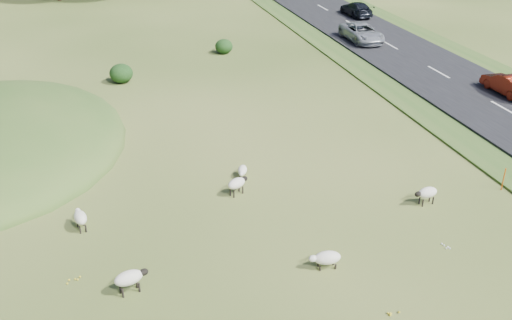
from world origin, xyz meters
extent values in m
plane|color=#2E4816|center=(0.00, 20.00, 0.00)|extent=(160.00, 160.00, 0.00)
cube|color=black|center=(20.00, 30.00, 0.12)|extent=(8.00, 150.00, 0.25)
ellipsoid|color=black|center=(-3.61, 20.88, 0.70)|extent=(1.71, 1.71, 1.40)
ellipsoid|color=black|center=(5.39, 26.21, 0.62)|extent=(1.51, 1.51, 1.24)
cylinder|color=#D8590C|center=(13.32, -0.53, 0.60)|extent=(0.06, 0.06, 1.20)
ellipsoid|color=beige|center=(-4.96, -3.35, 0.67)|extent=(1.20, 0.83, 0.56)
ellipsoid|color=black|center=(-4.39, -3.21, 0.71)|extent=(0.41, 0.34, 0.28)
cylinder|color=black|center=(-4.69, -3.14, 0.20)|extent=(0.08, 0.08, 0.40)
cylinder|color=black|center=(-4.62, -3.41, 0.20)|extent=(0.08, 0.08, 0.40)
cylinder|color=black|center=(-5.30, -3.30, 0.20)|extent=(0.08, 0.08, 0.40)
cylinder|color=black|center=(-5.23, -3.56, 0.20)|extent=(0.08, 0.08, 0.40)
ellipsoid|color=beige|center=(1.34, 4.25, 0.38)|extent=(0.74, 0.97, 0.44)
ellipsoid|color=silver|center=(1.17, 3.81, 0.41)|extent=(0.30, 0.34, 0.22)
cylinder|color=black|center=(1.35, 3.98, 0.08)|extent=(0.06, 0.06, 0.16)
cylinder|color=black|center=(1.15, 4.05, 0.08)|extent=(0.06, 0.06, 0.16)
cylinder|color=black|center=(1.53, 4.45, 0.08)|extent=(0.06, 0.06, 0.16)
cylinder|color=black|center=(1.33, 4.52, 0.08)|extent=(0.06, 0.06, 0.16)
ellipsoid|color=beige|center=(-6.65, 1.48, 0.62)|extent=(0.70, 1.07, 0.51)
ellipsoid|color=silver|center=(-6.76, 2.01, 0.65)|extent=(0.30, 0.36, 0.26)
cylinder|color=black|center=(-6.83, 1.74, 0.18)|extent=(0.07, 0.07, 0.36)
cylinder|color=black|center=(-6.59, 1.79, 0.18)|extent=(0.07, 0.07, 0.36)
cylinder|color=black|center=(-6.72, 1.18, 0.18)|extent=(0.07, 0.07, 0.36)
cylinder|color=black|center=(-6.48, 1.22, 0.18)|extent=(0.07, 0.07, 0.36)
ellipsoid|color=beige|center=(0.62, 2.58, 0.62)|extent=(1.13, 0.95, 0.51)
ellipsoid|color=black|center=(1.09, 2.84, 0.66)|extent=(0.40, 0.37, 0.26)
cylinder|color=black|center=(0.81, 2.83, 0.18)|extent=(0.07, 0.07, 0.37)
cylinder|color=black|center=(0.93, 2.61, 0.18)|extent=(0.07, 0.07, 0.37)
cylinder|color=black|center=(0.30, 2.55, 0.18)|extent=(0.07, 0.07, 0.37)
cylinder|color=black|center=(0.42, 2.33, 0.18)|extent=(0.07, 0.07, 0.37)
ellipsoid|color=beige|center=(2.68, -3.95, 0.48)|extent=(1.13, 0.67, 0.55)
ellipsoid|color=silver|center=(2.10, -3.90, 0.52)|extent=(0.37, 0.30, 0.28)
cylinder|color=black|center=(2.35, -4.06, 0.10)|extent=(0.08, 0.08, 0.20)
cylinder|color=black|center=(2.38, -3.79, 0.10)|extent=(0.08, 0.08, 0.20)
cylinder|color=black|center=(2.98, -4.12, 0.10)|extent=(0.08, 0.08, 0.20)
cylinder|color=black|center=(3.00, -3.85, 0.10)|extent=(0.08, 0.08, 0.20)
ellipsoid|color=beige|center=(9.02, -0.71, 0.63)|extent=(1.07, 0.66, 0.52)
ellipsoid|color=black|center=(8.48, -0.78, 0.66)|extent=(0.36, 0.29, 0.26)
cylinder|color=black|center=(8.75, -0.87, 0.18)|extent=(0.07, 0.07, 0.37)
cylinder|color=black|center=(8.72, -0.62, 0.18)|extent=(0.07, 0.07, 0.37)
cylinder|color=black|center=(9.33, -0.80, 0.18)|extent=(0.07, 0.07, 0.37)
cylinder|color=black|center=(9.30, -0.55, 0.18)|extent=(0.07, 0.07, 0.37)
imported|color=black|center=(21.90, 35.25, 0.97)|extent=(2.02, 4.97, 1.44)
imported|color=#9FA2A7|center=(18.10, 25.82, 1.02)|extent=(2.55, 5.53, 1.54)
imported|color=maroon|center=(21.90, 10.55, 0.95)|extent=(1.47, 4.22, 1.39)
camera|label=1|loc=(-4.97, -20.74, 14.08)|focal=40.00mm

